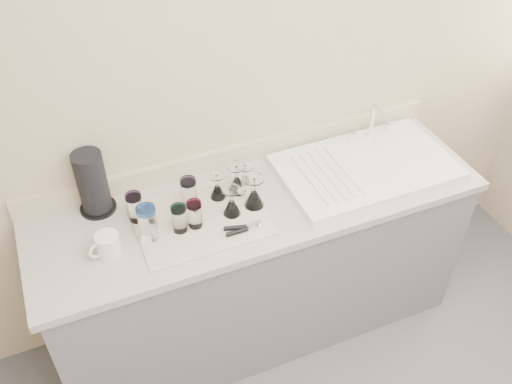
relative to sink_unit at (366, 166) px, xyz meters
name	(u,v)px	position (x,y,z in m)	size (l,w,h in m)	color
room_envelope	(468,312)	(-0.55, -1.20, 0.64)	(3.54, 3.50, 2.52)	#515156
counter_unit	(259,266)	(-0.55, 0.00, -0.47)	(2.06, 0.62, 0.90)	slate
sink_unit	(366,166)	(0.00, 0.00, 0.00)	(0.82, 0.50, 0.22)	white
dish_towel	(200,220)	(-0.84, -0.03, -0.02)	(0.55, 0.42, 0.01)	beige
tumbler_teal	(135,207)	(-1.09, 0.08, 0.06)	(0.07, 0.07, 0.14)	white
tumbler_purple	(189,192)	(-0.85, 0.08, 0.06)	(0.07, 0.07, 0.14)	white
tumbler_magenta	(148,223)	(-1.06, -0.04, 0.07)	(0.08, 0.08, 0.16)	white
tumbler_blue	(179,218)	(-0.93, -0.06, 0.05)	(0.06, 0.06, 0.13)	white
tumbler_lavender	(195,214)	(-0.87, -0.05, 0.05)	(0.06, 0.06, 0.13)	white
goblet_back_left	(218,189)	(-0.72, 0.08, 0.03)	(0.07, 0.07, 0.13)	white
goblet_back_right	(237,183)	(-0.62, 0.08, 0.04)	(0.08, 0.08, 0.14)	white
goblet_front_left	(232,205)	(-0.70, -0.04, 0.04)	(0.08, 0.08, 0.14)	white
goblet_front_right	(254,196)	(-0.59, -0.03, 0.04)	(0.09, 0.09, 0.15)	white
goblet_extra	(245,182)	(-0.59, 0.08, 0.04)	(0.08, 0.08, 0.14)	white
can_opener	(243,228)	(-0.69, -0.16, 0.00)	(0.16, 0.07, 0.02)	silver
white_mug	(107,245)	(-1.24, -0.07, 0.03)	(0.15, 0.12, 0.10)	silver
paper_towel_roll	(92,183)	(-1.23, 0.22, 0.13)	(0.16, 0.16, 0.30)	black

